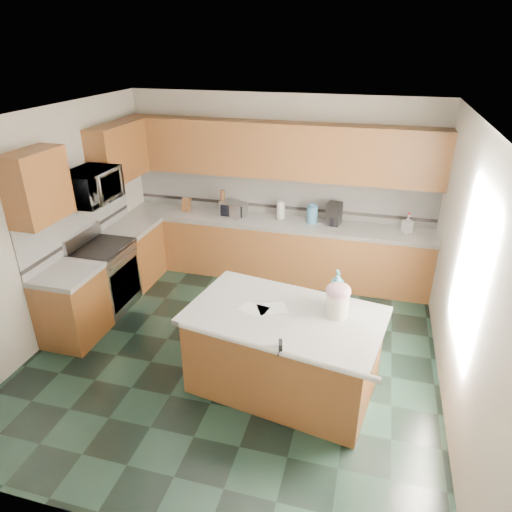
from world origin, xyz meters
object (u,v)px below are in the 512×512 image
(island_base, at_px, (283,353))
(island_top, at_px, (285,316))
(toaster_oven, at_px, (234,209))
(coffee_maker, at_px, (334,214))
(treat_jar, at_px, (337,304))
(knife_block, at_px, (186,204))
(soap_bottle_island, at_px, (337,288))

(island_base, bearing_deg, island_top, 99.53)
(island_top, relative_size, toaster_oven, 5.11)
(island_top, height_order, coffee_maker, coffee_maker)
(island_top, relative_size, treat_jar, 8.10)
(knife_block, xyz_separation_m, toaster_oven, (0.78, 0.00, 0.00))
(island_top, distance_m, knife_block, 3.26)
(treat_jar, bearing_deg, island_top, -146.31)
(island_base, bearing_deg, coffee_maker, 95.10)
(island_base, xyz_separation_m, treat_jar, (0.50, 0.11, 0.61))
(island_base, relative_size, coffee_maker, 5.57)
(toaster_oven, relative_size, coffee_maker, 1.15)
(soap_bottle_island, bearing_deg, island_top, -164.78)
(toaster_oven, bearing_deg, island_base, -38.25)
(toaster_oven, bearing_deg, coffee_maker, 24.91)
(coffee_maker, bearing_deg, island_base, -83.74)
(island_top, bearing_deg, knife_block, 139.64)
(treat_jar, distance_m, knife_block, 3.52)
(treat_jar, bearing_deg, soap_bottle_island, 120.37)
(island_top, bearing_deg, toaster_oven, 127.49)
(soap_bottle_island, bearing_deg, coffee_maker, 80.05)
(treat_jar, distance_m, coffee_maker, 2.43)
(soap_bottle_island, xyz_separation_m, toaster_oven, (-1.79, 2.20, -0.09))
(treat_jar, relative_size, toaster_oven, 0.63)
(soap_bottle_island, distance_m, knife_block, 3.38)
(island_base, bearing_deg, treat_jar, 21.94)
(soap_bottle_island, bearing_deg, toaster_oven, 112.25)
(island_base, xyz_separation_m, island_top, (0.00, 0.00, 0.46))
(knife_block, relative_size, toaster_oven, 0.56)
(island_base, distance_m, toaster_oven, 2.88)
(island_base, relative_size, knife_block, 8.61)
(island_base, height_order, treat_jar, treat_jar)
(island_top, height_order, soap_bottle_island, soap_bottle_island)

